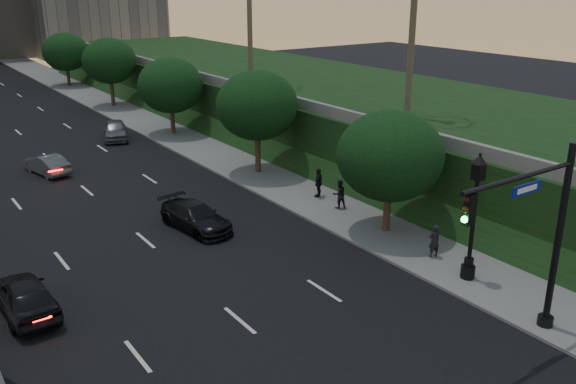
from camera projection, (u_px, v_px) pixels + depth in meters
road_surface at (55, 164)px, 42.06m from camera, size 16.00×140.00×0.02m
sidewalk_right at (189, 141)px, 47.58m from camera, size 4.50×140.00×0.15m
embankment at (324, 104)px, 51.75m from camera, size 18.00×90.00×4.00m
parapet_wall at (237, 86)px, 46.38m from camera, size 0.35×90.00×0.70m
tree_right_a at (390, 156)px, 29.28m from camera, size 5.20×5.20×6.24m
tree_right_b at (257, 106)px, 38.40m from camera, size 5.20×5.20×6.74m
tree_right_c at (170, 85)px, 48.62m from camera, size 5.20×5.20×6.24m
tree_right_d at (109, 61)px, 59.29m from camera, size 5.20×5.20×6.74m
tree_right_e at (65, 52)px, 71.05m from camera, size 5.20×5.20×6.24m
traffic_signal_mast at (540, 243)px, 20.44m from camera, size 5.68×0.56×7.00m
street_lamp at (473, 223)px, 24.89m from camera, size 0.64×0.64×5.62m
sedan_near_left at (24, 296)px, 22.99m from camera, size 1.95×4.49×1.51m
sedan_mid_left at (47, 164)px, 39.67m from camera, size 2.21×4.18×1.31m
sedan_near_right at (196, 217)px, 30.85m from camera, size 2.50×4.84×1.34m
sedan_far_right at (115, 130)px, 48.20m from camera, size 3.10×4.80×1.52m
pedestrian_a at (434, 241)px, 27.40m from camera, size 0.63×0.49×1.54m
pedestrian_b at (339, 194)px, 33.28m from camera, size 0.89×0.76×1.61m
pedestrian_c at (319, 183)px, 34.97m from camera, size 1.07×0.90×1.71m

